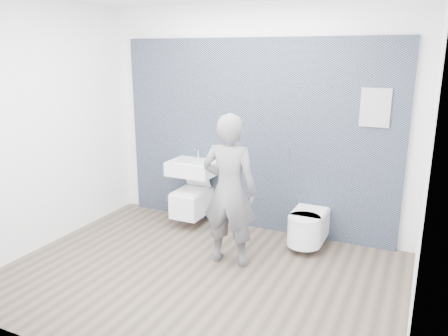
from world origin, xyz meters
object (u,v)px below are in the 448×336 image
at_px(toilet_rounded, 307,227).
at_px(visitor, 230,191).
at_px(toilet_square, 192,201).
at_px(washbasin, 193,167).

distance_m(toilet_rounded, visitor, 1.12).
xyz_separation_m(toilet_square, toilet_rounded, (1.57, -0.06, -0.07)).
distance_m(washbasin, visitor, 1.21).
bearing_deg(toilet_square, toilet_rounded, -2.23).
bearing_deg(toilet_rounded, toilet_square, 177.77).
relative_size(toilet_rounded, visitor, 0.40).
xyz_separation_m(washbasin, visitor, (0.90, -0.81, 0.04)).
distance_m(toilet_square, toilet_rounded, 1.57).
bearing_deg(washbasin, toilet_square, -90.00).
height_order(washbasin, toilet_rounded, washbasin).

